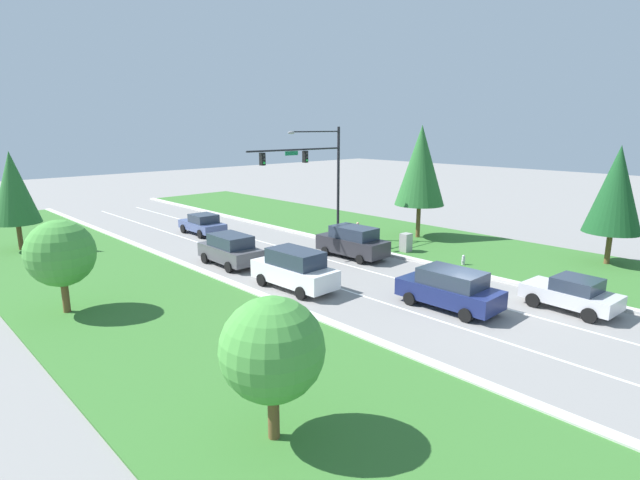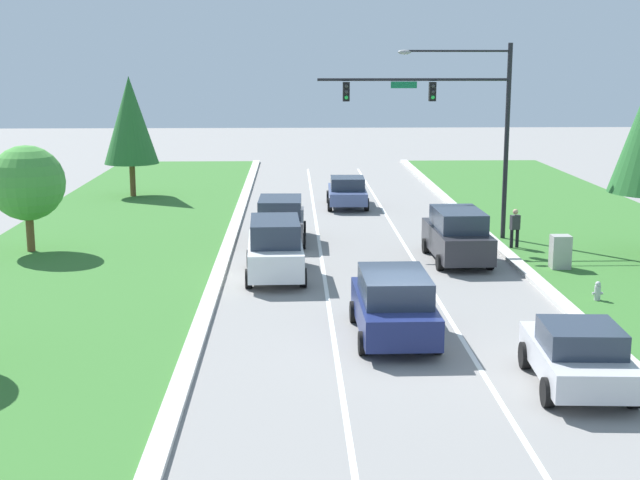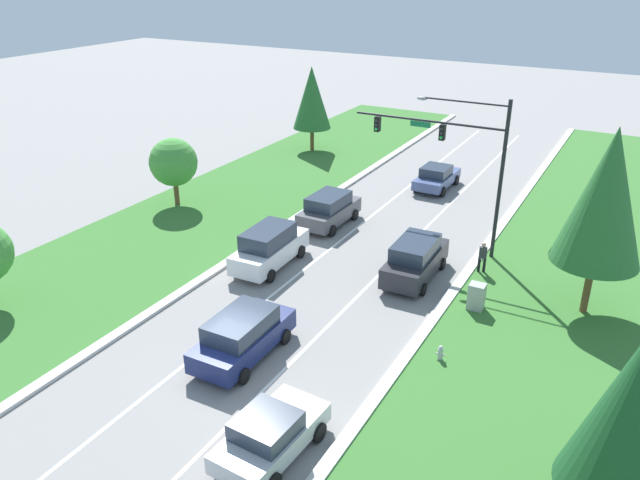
# 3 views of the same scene
# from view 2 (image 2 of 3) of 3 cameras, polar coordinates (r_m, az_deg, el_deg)

# --- Properties ---
(ground_plane) EXTENTS (160.00, 160.00, 0.00)m
(ground_plane) POSITION_cam_2_polar(r_m,az_deg,el_deg) (24.58, 5.21, -6.84)
(ground_plane) COLOR gray
(curb_strip_right) EXTENTS (0.50, 90.00, 0.15)m
(curb_strip_right) POSITION_cam_2_polar(r_m,az_deg,el_deg) (25.85, 17.81, -6.26)
(curb_strip_right) COLOR beige
(curb_strip_right) RESTS_ON ground_plane
(curb_strip_left) EXTENTS (0.50, 90.00, 0.15)m
(curb_strip_left) POSITION_cam_2_polar(r_m,az_deg,el_deg) (24.52, -8.10, -6.77)
(curb_strip_left) COLOR beige
(curb_strip_left) RESTS_ON ground_plane
(lane_stripe_inner_left) EXTENTS (0.14, 81.00, 0.01)m
(lane_stripe_inner_left) POSITION_cam_2_polar(r_m,az_deg,el_deg) (24.43, 0.98, -6.91)
(lane_stripe_inner_left) COLOR white
(lane_stripe_inner_left) RESTS_ON ground_plane
(lane_stripe_inner_right) EXTENTS (0.14, 81.00, 0.01)m
(lane_stripe_inner_right) POSITION_cam_2_polar(r_m,az_deg,el_deg) (24.86, 9.36, -6.73)
(lane_stripe_inner_right) COLOR white
(lane_stripe_inner_right) RESTS_ON ground_plane
(traffic_signal_mast) EXTENTS (8.18, 0.41, 8.40)m
(traffic_signal_mast) POSITION_cam_2_polar(r_m,az_deg,el_deg) (38.43, 8.60, 8.18)
(traffic_signal_mast) COLOR black
(traffic_signal_mast) RESTS_ON ground_plane
(slate_blue_sedan) EXTENTS (2.21, 4.47, 1.63)m
(slate_blue_sedan) POSITION_cam_2_polar(r_m,az_deg,el_deg) (47.34, 1.76, 3.10)
(slate_blue_sedan) COLOR #475684
(slate_blue_sedan) RESTS_ON ground_plane
(graphite_suv) EXTENTS (2.25, 4.57, 1.93)m
(graphite_suv) POSITION_cam_2_polar(r_m,az_deg,el_deg) (38.12, -2.56, 1.32)
(graphite_suv) COLOR #4C4C51
(graphite_suv) RESTS_ON ground_plane
(charcoal_suv) EXTENTS (2.22, 4.96, 2.05)m
(charcoal_suv) POSITION_cam_2_polar(r_m,az_deg,el_deg) (34.88, 8.78, 0.31)
(charcoal_suv) COLOR #28282D
(charcoal_suv) RESTS_ON ground_plane
(navy_suv) EXTENTS (2.26, 4.86, 1.89)m
(navy_suv) POSITION_cam_2_polar(r_m,az_deg,el_deg) (25.12, 4.74, -4.12)
(navy_suv) COLOR navy
(navy_suv) RESTS_ON ground_plane
(white_suv) EXTENTS (2.23, 5.06, 2.13)m
(white_suv) POSITION_cam_2_polar(r_m,az_deg,el_deg) (31.96, -2.89, -0.51)
(white_suv) COLOR white
(white_suv) RESTS_ON ground_plane
(silver_sedan) EXTENTS (2.33, 4.24, 1.61)m
(silver_sedan) POSITION_cam_2_polar(r_m,az_deg,el_deg) (22.19, 16.16, -7.08)
(silver_sedan) COLOR silver
(silver_sedan) RESTS_ON ground_plane
(utility_cabinet) EXTENTS (0.70, 0.60, 1.32)m
(utility_cabinet) POSITION_cam_2_polar(r_m,az_deg,el_deg) (34.25, 15.13, -0.80)
(utility_cabinet) COLOR #9E9E99
(utility_cabinet) RESTS_ON ground_plane
(pedestrian) EXTENTS (0.43, 0.31, 1.69)m
(pedestrian) POSITION_cam_2_polar(r_m,az_deg,el_deg) (37.52, 12.36, 0.81)
(pedestrian) COLOR black
(pedestrian) RESTS_ON ground_plane
(fire_hydrant) EXTENTS (0.34, 0.20, 0.70)m
(fire_hydrant) POSITION_cam_2_polar(r_m,az_deg,el_deg) (30.13, 17.34, -3.21)
(fire_hydrant) COLOR #B7B7BC
(fire_hydrant) RESTS_ON ground_plane
(oak_near_left_tree) EXTENTS (3.02, 3.02, 4.38)m
(oak_near_left_tree) POSITION_cam_2_polar(r_m,az_deg,el_deg) (37.53, -18.24, 3.47)
(oak_near_left_tree) COLOR brown
(oak_near_left_tree) RESTS_ON ground_plane
(conifer_mid_left_tree) EXTENTS (3.05, 3.05, 6.83)m
(conifer_mid_left_tree) POSITION_cam_2_polar(r_m,az_deg,el_deg) (51.47, -12.06, 7.50)
(conifer_mid_left_tree) COLOR brown
(conifer_mid_left_tree) RESTS_ON ground_plane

